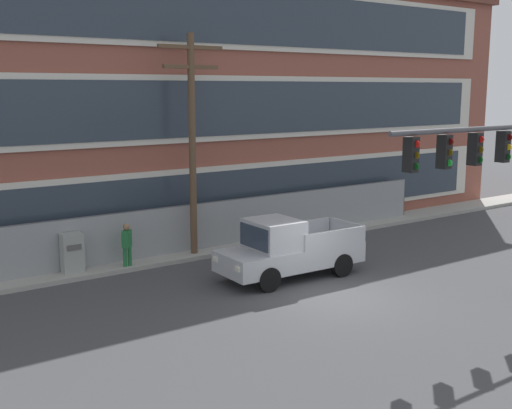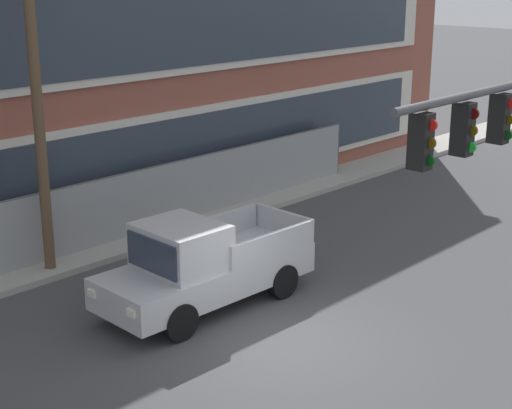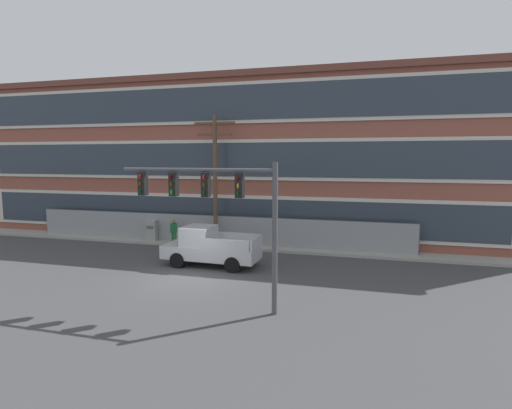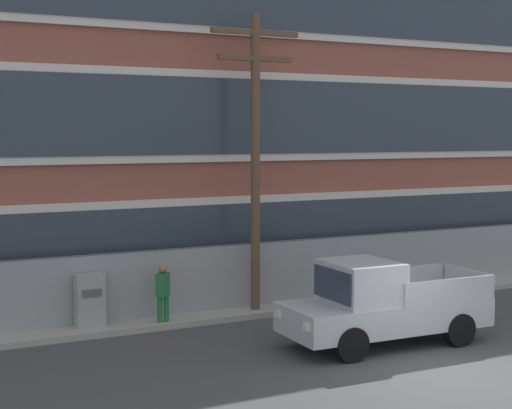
# 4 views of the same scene
# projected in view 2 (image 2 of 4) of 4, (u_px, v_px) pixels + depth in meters

# --- Properties ---
(ground_plane) EXTENTS (160.00, 160.00, 0.00)m
(ground_plane) POSITION_uv_depth(u_px,v_px,m) (286.00, 345.00, 15.74)
(ground_plane) COLOR #424244
(sidewalk_building_side) EXTENTS (80.00, 1.70, 0.16)m
(sidewalk_building_side) POSITION_uv_depth(u_px,v_px,m) (81.00, 255.00, 20.37)
(sidewalk_building_side) COLOR #9E9B93
(sidewalk_building_side) RESTS_ON ground
(chain_link_fence) EXTENTS (25.61, 0.06, 1.97)m
(chain_link_fence) POSITION_uv_depth(u_px,v_px,m) (15.00, 237.00, 18.95)
(chain_link_fence) COLOR gray
(chain_link_fence) RESTS_ON ground
(traffic_signal_mast) EXTENTS (6.11, 0.43, 5.54)m
(traffic_signal_mast) POSITION_uv_depth(u_px,v_px,m) (509.00, 143.00, 14.46)
(traffic_signal_mast) COLOR #4C4C51
(traffic_signal_mast) RESTS_ON ground
(pickup_truck_silver) EXTENTS (5.17, 2.16, 2.08)m
(pickup_truck_silver) POSITION_uv_depth(u_px,v_px,m) (202.00, 266.00, 17.22)
(pickup_truck_silver) COLOR #B2B5BA
(pickup_truck_silver) RESTS_ON ground
(utility_pole_near_corner) EXTENTS (2.62, 0.26, 8.30)m
(utility_pole_near_corner) POSITION_uv_depth(u_px,v_px,m) (36.00, 86.00, 18.04)
(utility_pole_near_corner) COLOR brown
(utility_pole_near_corner) RESTS_ON ground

